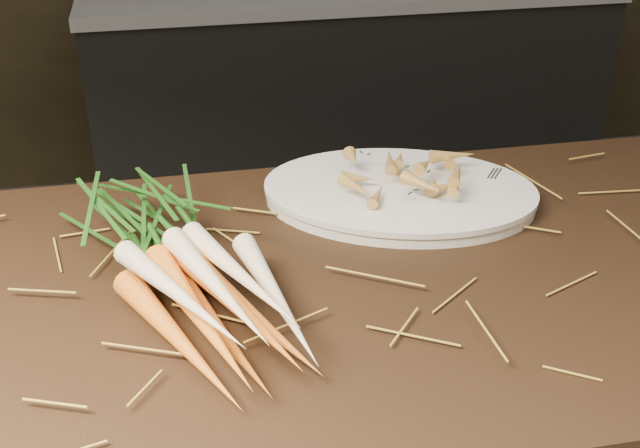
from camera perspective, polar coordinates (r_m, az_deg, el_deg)
The scene contains 6 objects.
back_counter at distance 3.02m, azimuth 1.77°, elevation 9.12°, with size 1.82×0.62×0.84m.
straw_bedding at distance 1.10m, azimuth 8.16°, elevation -2.65°, with size 1.40×0.60×0.02m, color olive, non-canonical shape.
root_veg_bunch at distance 1.06m, azimuth -10.72°, elevation -1.93°, with size 0.34×0.54×0.10m.
serving_platter at distance 1.26m, azimuth 5.67°, elevation 2.01°, with size 0.42×0.28×0.02m, color white, non-canonical shape.
roasted_veg_heap at distance 1.24m, azimuth 5.74°, elevation 3.41°, with size 0.21×0.15×0.05m, color #A57C2F, non-canonical shape.
serving_fork at distance 1.25m, azimuth 12.55°, elevation 1.74°, with size 0.01×0.16×0.00m, color silver.
Camera 1 is at (-0.33, -0.57, 1.50)m, focal length 45.00 mm.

